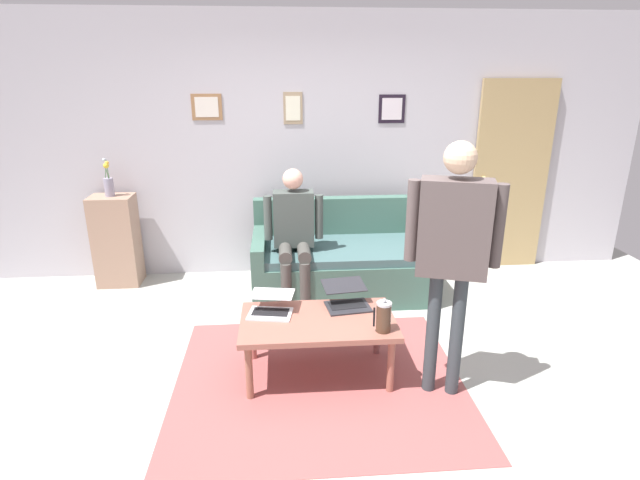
% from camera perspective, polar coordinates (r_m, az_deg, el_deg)
% --- Properties ---
extents(ground_plane, '(7.68, 7.68, 0.00)m').
position_cam_1_polar(ground_plane, '(3.75, 1.79, -15.72)').
color(ground_plane, '#AAACA4').
extents(area_rug, '(2.05, 1.82, 0.01)m').
position_cam_1_polar(area_rug, '(3.74, -0.11, -15.79)').
color(area_rug, '#9A4F4D').
rests_on(area_rug, ground_plane).
extents(back_wall, '(7.04, 0.11, 2.70)m').
position_cam_1_polar(back_wall, '(5.34, -0.69, 10.45)').
color(back_wall, '#BAB4BD').
rests_on(back_wall, ground_plane).
extents(interior_door, '(0.82, 0.09, 2.05)m').
position_cam_1_polar(interior_door, '(5.86, 20.88, 6.73)').
color(interior_door, tan).
rests_on(interior_door, ground_plane).
extents(couch, '(1.75, 0.94, 0.88)m').
position_cam_1_polar(couch, '(5.02, 2.50, -2.49)').
color(couch, '#406457').
rests_on(couch, ground_plane).
extents(coffee_table, '(1.10, 0.63, 0.45)m').
position_cam_1_polar(coffee_table, '(3.62, -0.24, -9.70)').
color(coffee_table, '#965A4B').
rests_on(coffee_table, ground_plane).
extents(laptop_left, '(0.37, 0.40, 0.14)m').
position_cam_1_polar(laptop_left, '(3.78, 3.04, -6.73)').
color(laptop_left, '#28282D').
rests_on(laptop_left, coffee_table).
extents(laptop_center, '(0.36, 0.37, 0.12)m').
position_cam_1_polar(laptop_center, '(3.68, -5.62, -7.58)').
color(laptop_center, silver).
rests_on(laptop_center, coffee_table).
extents(french_press, '(0.12, 0.10, 0.24)m').
position_cam_1_polar(french_press, '(3.42, 7.26, -8.67)').
color(french_press, '#4C3323').
rests_on(french_press, coffee_table).
extents(side_shelf, '(0.42, 0.32, 0.94)m').
position_cam_1_polar(side_shelf, '(5.53, -22.19, -0.07)').
color(side_shelf, '#A67F68').
rests_on(side_shelf, ground_plane).
extents(flower_vase, '(0.09, 0.10, 0.38)m').
position_cam_1_polar(flower_vase, '(5.38, -22.96, 5.90)').
color(flower_vase, '#9791A8').
rests_on(flower_vase, side_shelf).
extents(person_standing, '(0.60, 0.32, 1.73)m').
position_cam_1_polar(person_standing, '(3.26, 14.92, -0.04)').
color(person_standing, '#363E44').
rests_on(person_standing, ground_plane).
extents(person_seated, '(0.55, 0.51, 1.28)m').
position_cam_1_polar(person_seated, '(4.63, -2.99, 1.21)').
color(person_seated, '#454440').
rests_on(person_seated, ground_plane).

